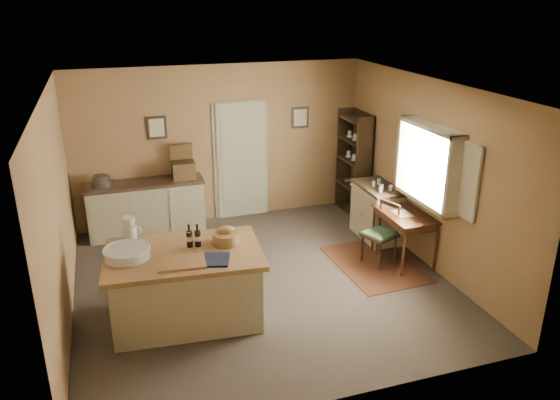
# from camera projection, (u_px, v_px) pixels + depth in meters

# --- Properties ---
(ground) EXTENTS (5.00, 5.00, 0.00)m
(ground) POSITION_uv_depth(u_px,v_px,m) (262.00, 282.00, 7.64)
(ground) COLOR #4F463C
(ground) RESTS_ON ground
(wall_back) EXTENTS (5.00, 0.10, 2.70)m
(wall_back) POSITION_uv_depth(u_px,v_px,m) (220.00, 144.00, 9.38)
(wall_back) COLOR #956F47
(wall_back) RESTS_ON ground
(wall_front) EXTENTS (5.00, 0.10, 2.70)m
(wall_front) POSITION_uv_depth(u_px,v_px,m) (337.00, 281.00, 4.94)
(wall_front) COLOR #956F47
(wall_front) RESTS_ON ground
(wall_left) EXTENTS (0.10, 5.00, 2.70)m
(wall_left) POSITION_uv_depth(u_px,v_px,m) (57.00, 213.00, 6.44)
(wall_left) COLOR #956F47
(wall_left) RESTS_ON ground
(wall_right) EXTENTS (0.10, 5.00, 2.70)m
(wall_right) POSITION_uv_depth(u_px,v_px,m) (427.00, 173.00, 7.88)
(wall_right) COLOR #956F47
(wall_right) RESTS_ON ground
(ceiling) EXTENTS (5.00, 5.00, 0.00)m
(ceiling) POSITION_uv_depth(u_px,v_px,m) (259.00, 88.00, 6.68)
(ceiling) COLOR silver
(ceiling) RESTS_ON wall_back
(door) EXTENTS (0.97, 0.06, 2.11)m
(door) POSITION_uv_depth(u_px,v_px,m) (241.00, 159.00, 9.56)
(door) COLOR beige
(door) RESTS_ON ground
(framed_prints) EXTENTS (2.82, 0.02, 0.38)m
(framed_prints) POSITION_uv_depth(u_px,v_px,m) (231.00, 122.00, 9.29)
(framed_prints) COLOR black
(framed_prints) RESTS_ON ground
(window) EXTENTS (0.25, 1.99, 1.12)m
(window) POSITION_uv_depth(u_px,v_px,m) (431.00, 164.00, 7.61)
(window) COLOR #BEB794
(window) RESTS_ON ground
(work_island) EXTENTS (1.94, 1.35, 1.20)m
(work_island) POSITION_uv_depth(u_px,v_px,m) (185.00, 284.00, 6.62)
(work_island) COLOR #BEB794
(work_island) RESTS_ON ground
(sideboard) EXTENTS (1.91, 0.54, 1.18)m
(sideboard) POSITION_uv_depth(u_px,v_px,m) (147.00, 206.00, 9.04)
(sideboard) COLOR #BEB794
(sideboard) RESTS_ON ground
(rug) EXTENTS (1.16, 1.64, 0.01)m
(rug) POSITION_uv_depth(u_px,v_px,m) (375.00, 264.00, 8.13)
(rug) COLOR #502715
(rug) RESTS_ON ground
(writing_desk) EXTENTS (0.60, 0.99, 0.82)m
(writing_desk) POSITION_uv_depth(u_px,v_px,m) (405.00, 219.00, 8.02)
(writing_desk) COLOR #351A0F
(writing_desk) RESTS_ON ground
(desk_chair) EXTENTS (0.54, 0.54, 0.90)m
(desk_chair) POSITION_uv_depth(u_px,v_px,m) (380.00, 235.00, 8.03)
(desk_chair) COLOR black
(desk_chair) RESTS_ON ground
(right_cabinet) EXTENTS (0.53, 0.95, 0.99)m
(right_cabinet) POSITION_uv_depth(u_px,v_px,m) (377.00, 212.00, 8.87)
(right_cabinet) COLOR #BEB794
(right_cabinet) RESTS_ON ground
(shelving_unit) EXTENTS (0.32, 0.83, 1.86)m
(shelving_unit) POSITION_uv_depth(u_px,v_px,m) (356.00, 163.00, 9.77)
(shelving_unit) COLOR black
(shelving_unit) RESTS_ON ground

